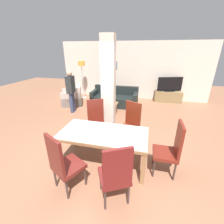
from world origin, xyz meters
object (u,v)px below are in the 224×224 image
at_px(dining_chair_near_right, 116,174).
at_px(tv_stand, 168,97).
at_px(standing_person, 71,89).
at_px(floor_lamp, 82,67).
at_px(dining_chair_far_right, 130,123).
at_px(coffee_table, 108,108).
at_px(dining_table, 104,138).
at_px(bottle, 109,101).
at_px(sofa, 115,99).
at_px(tv_screen, 170,84).
at_px(dining_chair_head_right, 171,148).
at_px(dining_chair_near_left, 63,162).
at_px(dining_chair_far_left, 96,120).
at_px(armchair, 73,98).

xyz_separation_m(dining_chair_near_right, tv_stand, (1.33, 5.58, -0.33)).
bearing_deg(standing_person, floor_lamp, -174.15).
height_order(dining_chair_far_right, coffee_table, dining_chair_far_right).
relative_size(tv_stand, floor_lamp, 0.67).
xyz_separation_m(dining_table, coffee_table, (-0.63, 2.61, -0.38)).
bearing_deg(coffee_table, bottle, -41.67).
bearing_deg(floor_lamp, sofa, -20.55).
bearing_deg(coffee_table, floor_lamp, 135.03).
bearing_deg(coffee_table, standing_person, -175.36).
bearing_deg(tv_stand, tv_screen, -90.00).
bearing_deg(dining_chair_head_right, sofa, 27.66).
height_order(dining_chair_head_right, floor_lamp, floor_lamp).
distance_m(dining_chair_near_right, dining_chair_near_left, 0.91).
bearing_deg(dining_chair_far_right, dining_table, 90.00).
xyz_separation_m(dining_chair_near_left, coffee_table, (-0.17, 3.45, -0.36)).
bearing_deg(bottle, tv_stand, 43.01).
relative_size(dining_chair_far_left, standing_person, 0.69).
height_order(armchair, tv_screen, tv_screen).
xyz_separation_m(coffee_table, bottle, (0.08, -0.07, 0.32)).
distance_m(armchair, tv_stand, 4.45).
bearing_deg(dining_chair_head_right, dining_chair_far_left, 64.82).
relative_size(dining_chair_near_right, dining_chair_head_right, 1.00).
distance_m(dining_table, floor_lamp, 5.06).
relative_size(dining_chair_far_left, floor_lamp, 0.61).
relative_size(coffee_table, tv_screen, 0.66).
xyz_separation_m(dining_chair_head_right, tv_stand, (0.43, 4.71, -0.33)).
relative_size(dining_chair_head_right, coffee_table, 1.53).
relative_size(dining_chair_near_right, dining_chair_near_left, 1.00).
distance_m(dining_table, sofa, 3.75).
bearing_deg(sofa, armchair, 11.48).
bearing_deg(armchair, dining_chair_near_left, -178.40).
bearing_deg(dining_chair_near_right, tv_screen, 49.20).
bearing_deg(standing_person, coffee_table, 90.00).
xyz_separation_m(armchair, floor_lamp, (0.07, 1.05, 1.23)).
xyz_separation_m(floor_lamp, standing_person, (0.35, -1.87, -0.59)).
bearing_deg(standing_person, dining_chair_near_right, 31.87).
height_order(armchair, tv_stand, armchair).
xyz_separation_m(dining_chair_near_left, floor_lamp, (-1.93, 5.21, 0.94)).
height_order(dining_chair_head_right, tv_screen, tv_screen).
bearing_deg(sofa, standing_person, 39.60).
distance_m(dining_chair_far_left, tv_screen, 4.47).
xyz_separation_m(tv_stand, standing_person, (-3.82, -2.22, 0.68)).
xyz_separation_m(dining_table, dining_chair_far_left, (-0.45, 0.85, -0.01)).
height_order(dining_chair_far_right, standing_person, standing_person).
height_order(dining_chair_near_right, armchair, dining_chair_near_right).
height_order(armchair, bottle, armchair).
height_order(dining_table, floor_lamp, floor_lamp).
bearing_deg(dining_table, tv_stand, 69.29).
bearing_deg(dining_table, armchair, 126.48).
bearing_deg(tv_stand, dining_chair_near_right, -103.38).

